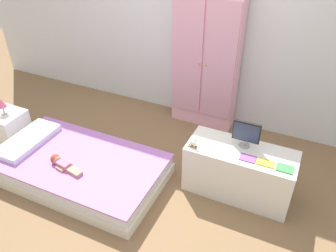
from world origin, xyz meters
The scene contains 14 objects.
ground_plane centered at (0.00, 0.00, -0.01)m, with size 10.00×10.00×0.02m, color brown.
back_wall centered at (0.00, 1.57, 1.35)m, with size 6.40×0.05×2.70m, color silver.
bed centered at (-0.57, -0.10, 0.12)m, with size 1.70×0.96×0.24m.
pillow centered at (-1.22, -0.10, 0.27)m, with size 0.32×0.69×0.06m, color silver.
doll centered at (-0.66, -0.25, 0.27)m, with size 0.39×0.15×0.10m.
nightstand centered at (-1.70, 0.07, 0.18)m, with size 0.36×0.36×0.37m, color white.
table_lamp centered at (-1.70, 0.07, 0.50)m, with size 0.11×0.11×0.19m.
wardrobe centered at (0.20, 1.41, 0.84)m, with size 0.77×0.26×1.66m.
tv_stand centered at (0.94, 0.38, 0.26)m, with size 1.00×0.42×0.51m, color silver.
tv_monitor centered at (0.94, 0.45, 0.66)m, with size 0.25×0.10×0.26m.
rocking_horse_toy centered at (0.52, 0.24, 0.56)m, with size 0.08×0.04×0.10m.
book_purple centered at (1.02, 0.28, 0.52)m, with size 0.14×0.10×0.01m, color #8E51B2.
book_yellow centered at (1.17, 0.28, 0.52)m, with size 0.15×0.09×0.01m, color gold.
book_green centered at (1.33, 0.28, 0.52)m, with size 0.14×0.11×0.01m, color #429E51.
Camera 1 is at (1.34, -2.07, 2.42)m, focal length 36.15 mm.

